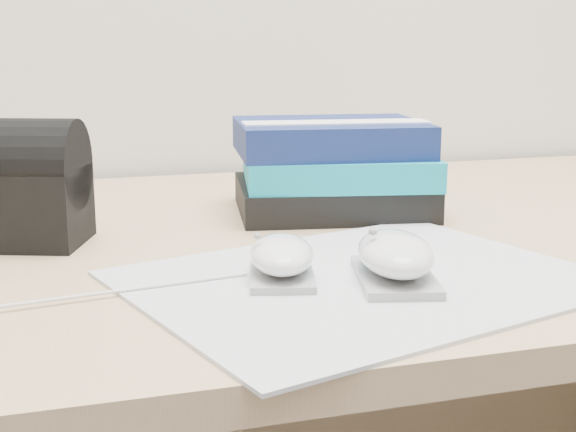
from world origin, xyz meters
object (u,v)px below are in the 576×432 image
object	(u,v)px
mouse_front	(395,257)
book_stack	(333,167)
desk	(326,388)
mouse_rear	(282,258)
pouch	(14,184)

from	to	relation	value
mouse_front	book_stack	bearing A→B (deg)	80.38
desk	mouse_rear	xyz separation A→B (m)	(-0.14, -0.26, 0.26)
mouse_rear	book_stack	size ratio (longest dim) A/B	0.43
mouse_rear	mouse_front	world-z (taller)	mouse_front
mouse_rear	mouse_front	xyz separation A→B (m)	(0.09, -0.04, 0.00)
book_stack	pouch	xyz separation A→B (m)	(-0.37, -0.05, 0.01)
desk	mouse_front	distance (m)	0.40
mouse_rear	mouse_front	distance (m)	0.10
desk	pouch	world-z (taller)	pouch
mouse_front	pouch	distance (m)	0.41
book_stack	mouse_rear	bearing A→B (deg)	-118.59
pouch	book_stack	bearing A→B (deg)	8.20
book_stack	pouch	distance (m)	0.38
mouse_front	book_stack	xyz separation A→B (m)	(0.05, 0.30, 0.03)
mouse_front	pouch	xyz separation A→B (m)	(-0.32, 0.25, 0.04)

